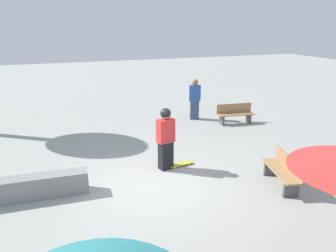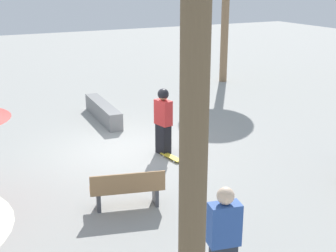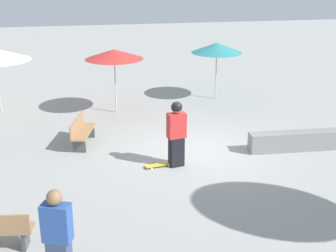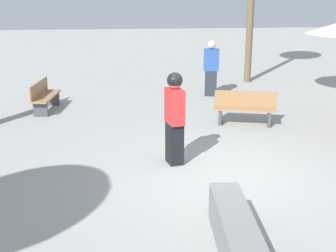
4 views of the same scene
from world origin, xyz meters
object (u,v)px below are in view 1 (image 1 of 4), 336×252
Objects in this scene: skater_main at (166,137)px; concrete_ledge at (24,188)px; bench_near at (283,171)px; skateboard at (181,164)px; bench_far at (235,114)px; bystander_far at (195,99)px.

concrete_ledge is at bearing 173.83° from skater_main.
bench_near is at bearing -52.05° from skater_main.
skateboard is 2.99m from bench_near.
bench_near is 1.01× the size of bench_far.
bench_far is 1.90m from bystander_far.
concrete_ledge is 6.69m from bench_near.
bench_far is (5.41, -1.85, 0.00)m from bench_near.
skater_main reaches higher than skateboard.
bench_near is (-2.11, -2.57, -0.59)m from skater_main.
skater_main is 3.38m from bench_near.
bench_far is at bearing -21.47° from bystander_far.
skateboard is 0.27× the size of concrete_ledge.
skater_main is 5.48m from bystander_far.
skateboard is 0.45× the size of bystander_far.
skater_main is 1.14× the size of bench_far.
bench_far is at bearing -65.84° from concrete_ledge.
skateboard is at bearing -84.24° from concrete_ledge.
bench_far is at bearing 30.27° from skateboard.
concrete_ledge is at bearing 176.13° from skateboard.
skater_main reaches higher than bystander_far.
skater_main is 2.29× the size of skateboard.
bench_far reaches higher than concrete_ledge.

